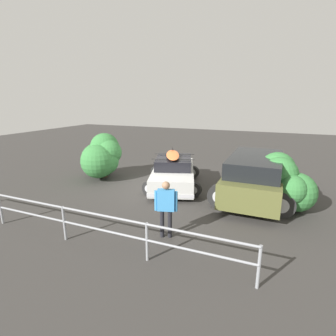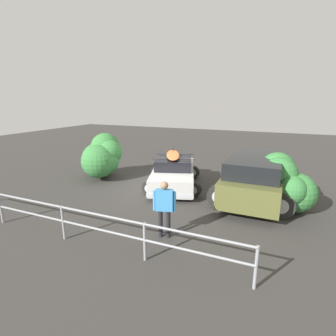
{
  "view_description": "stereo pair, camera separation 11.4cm",
  "coord_description": "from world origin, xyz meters",
  "px_view_note": "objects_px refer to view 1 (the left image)",
  "views": [
    {
      "loc": [
        -4.44,
        9.91,
        3.66
      ],
      "look_at": [
        -0.49,
        0.45,
        0.95
      ],
      "focal_mm": 28.0,
      "sensor_mm": 36.0,
      "label": 1
    },
    {
      "loc": [
        -4.55,
        9.87,
        3.66
      ],
      "look_at": [
        -0.49,
        0.45,
        0.95
      ],
      "focal_mm": 28.0,
      "sensor_mm": 36.0,
      "label": 2
    }
  ],
  "objects_px": {
    "suv_car": "(254,177)",
    "bush_near_left": "(101,157)",
    "sedan_car": "(173,172)",
    "person_bystander": "(166,204)",
    "bush_near_right": "(286,181)"
  },
  "relations": [
    {
      "from": "sedan_car",
      "to": "person_bystander",
      "type": "bearing_deg",
      "value": 108.92
    },
    {
      "from": "sedan_car",
      "to": "suv_car",
      "type": "distance_m",
      "value": 3.38
    },
    {
      "from": "sedan_car",
      "to": "suv_car",
      "type": "bearing_deg",
      "value": 174.42
    },
    {
      "from": "suv_car",
      "to": "bush_near_left",
      "type": "height_order",
      "value": "bush_near_left"
    },
    {
      "from": "person_bystander",
      "to": "bush_near_right",
      "type": "height_order",
      "value": "bush_near_right"
    },
    {
      "from": "suv_car",
      "to": "bush_near_right",
      "type": "relative_size",
      "value": 2.2
    },
    {
      "from": "sedan_car",
      "to": "bush_near_left",
      "type": "xyz_separation_m",
      "value": [
        3.54,
        0.24,
        0.41
      ]
    },
    {
      "from": "bush_near_left",
      "to": "bush_near_right",
      "type": "bearing_deg",
      "value": 175.99
    },
    {
      "from": "bush_near_left",
      "to": "person_bystander",
      "type": "bearing_deg",
      "value": 141.74
    },
    {
      "from": "suv_car",
      "to": "person_bystander",
      "type": "distance_m",
      "value": 4.29
    },
    {
      "from": "suv_car",
      "to": "bush_near_left",
      "type": "distance_m",
      "value": 6.89
    },
    {
      "from": "suv_car",
      "to": "person_bystander",
      "type": "height_order",
      "value": "suv_car"
    },
    {
      "from": "person_bystander",
      "to": "suv_car",
      "type": "bearing_deg",
      "value": -116.67
    },
    {
      "from": "sedan_car",
      "to": "suv_car",
      "type": "height_order",
      "value": "suv_car"
    },
    {
      "from": "suv_car",
      "to": "bush_near_left",
      "type": "bearing_deg",
      "value": -0.69
    }
  ]
}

